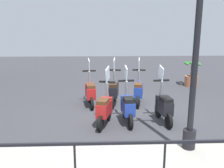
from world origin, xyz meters
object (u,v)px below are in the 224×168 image
(potted_palm, at_px, (191,76))
(scooter_near_0, at_px, (164,106))
(scooter_far_1, at_px, (114,91))
(scooter_far_0, at_px, (138,90))
(scooter_near_1, at_px, (128,106))
(scooter_near_2, at_px, (105,108))
(lamp_post_near, at_px, (196,52))
(scooter_far_2, at_px, (90,92))

(potted_palm, relative_size, scooter_near_0, 0.69)
(scooter_far_1, bearing_deg, scooter_far_0, -84.30)
(scooter_near_0, relative_size, scooter_near_1, 1.00)
(scooter_near_0, distance_m, scooter_near_2, 1.62)
(scooter_near_2, bearing_deg, scooter_near_1, -63.30)
(lamp_post_near, xyz_separation_m, scooter_near_1, (1.75, 1.09, -1.64))
(scooter_near_2, bearing_deg, scooter_far_0, -17.40)
(scooter_far_1, bearing_deg, lamp_post_near, -150.67)
(scooter_near_1, xyz_separation_m, scooter_far_2, (1.53, 1.08, 0.00))
(scooter_far_0, relative_size, scooter_far_1, 1.00)
(lamp_post_near, xyz_separation_m, scooter_near_0, (1.74, 0.11, -1.64))
(potted_palm, distance_m, scooter_far_2, 4.97)
(scooter_near_2, height_order, scooter_far_1, same)
(scooter_far_0, distance_m, scooter_far_2, 1.60)
(scooter_near_0, relative_size, scooter_far_2, 1.00)
(potted_palm, bearing_deg, scooter_near_0, 151.51)
(scooter_near_1, height_order, scooter_far_0, same)
(potted_palm, distance_m, scooter_far_0, 3.62)
(scooter_near_0, height_order, scooter_near_2, same)
(potted_palm, bearing_deg, scooter_far_2, 120.69)
(scooter_near_2, bearing_deg, lamp_post_near, -117.39)
(scooter_far_0, bearing_deg, lamp_post_near, -160.83)
(scooter_near_2, bearing_deg, scooter_far_2, 31.25)
(scooter_near_1, height_order, scooter_far_2, same)
(scooter_near_2, xyz_separation_m, scooter_far_2, (1.65, 0.45, 0.00))
(lamp_post_near, bearing_deg, scooter_near_0, 3.48)
(scooter_near_0, xyz_separation_m, scooter_near_2, (-0.12, 1.61, 0.00))
(scooter_far_1, bearing_deg, scooter_far_2, 104.83)
(potted_palm, xyz_separation_m, scooter_far_0, (-2.44, 2.67, 0.04))
(scooter_near_2, distance_m, scooter_far_0, 2.09)
(potted_palm, relative_size, scooter_far_1, 0.69)
(potted_palm, height_order, scooter_near_1, scooter_near_1)
(scooter_far_1, bearing_deg, scooter_near_1, -162.55)
(scooter_near_0, height_order, scooter_far_2, same)
(scooter_far_2, bearing_deg, scooter_far_0, -95.33)
(scooter_near_1, relative_size, scooter_far_1, 1.00)
(scooter_near_1, distance_m, scooter_far_1, 1.67)
(scooter_far_0, bearing_deg, scooter_far_1, 98.36)
(scooter_far_2, bearing_deg, scooter_near_0, -135.18)
(scooter_near_1, bearing_deg, potted_palm, -43.06)
(scooter_near_2, relative_size, scooter_far_2, 1.00)
(potted_palm, height_order, scooter_far_0, scooter_far_0)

